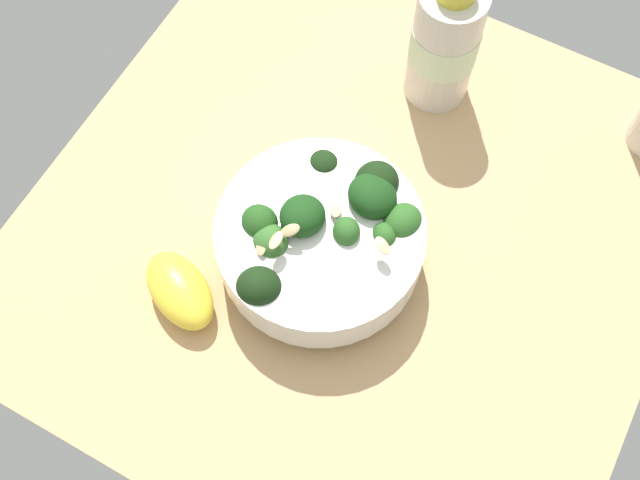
# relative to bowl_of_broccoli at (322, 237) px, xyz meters

# --- Properties ---
(ground_plane) EXTENTS (0.59, 0.59, 0.03)m
(ground_plane) POSITION_rel_bowl_of_broccoli_xyz_m (0.01, 0.04, -0.06)
(ground_plane) COLOR tan
(bowl_of_broccoli) EXTENTS (0.19, 0.19, 0.09)m
(bowl_of_broccoli) POSITION_rel_bowl_of_broccoli_xyz_m (0.00, 0.00, 0.00)
(bowl_of_broccoli) COLOR white
(bowl_of_broccoli) RESTS_ON ground_plane
(lemon_wedge) EXTENTS (0.10, 0.08, 0.04)m
(lemon_wedge) POSITION_rel_bowl_of_broccoli_xyz_m (-0.09, -0.10, -0.02)
(lemon_wedge) COLOR yellow
(lemon_wedge) RESTS_ON ground_plane
(bottle_tall) EXTENTS (0.07, 0.07, 0.16)m
(bottle_tall) POSITION_rel_bowl_of_broccoli_xyz_m (0.01, 0.22, 0.03)
(bottle_tall) COLOR beige
(bottle_tall) RESTS_ON ground_plane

